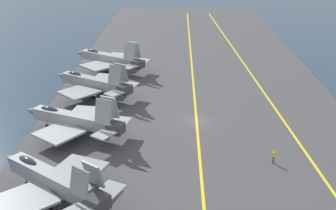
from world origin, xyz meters
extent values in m
plane|color=#23384C|center=(0.00, 0.00, 0.00)|extent=(2000.00, 2000.00, 0.00)
cube|color=#424244|center=(0.00, 0.00, 0.20)|extent=(194.14, 48.59, 0.40)
cube|color=yellow|center=(0.00, -13.36, 0.40)|extent=(174.35, 12.19, 0.01)
cube|color=yellow|center=(0.00, 0.00, 0.40)|extent=(174.73, 0.36, 0.01)
cube|color=gray|center=(-20.53, 16.37, 3.15)|extent=(8.28, 10.77, 1.73)
cone|color=#5B5E60|center=(-16.54, 22.05, 3.15)|extent=(2.64, 2.79, 1.65)
cube|color=#38383A|center=(-24.61, 10.55, 3.15)|extent=(2.74, 2.73, 1.47)
ellipsoid|color=#232D38|center=(-18.44, 19.34, 3.98)|extent=(2.45, 2.93, 0.95)
cube|color=gray|center=(-23.64, 18.06, 2.59)|extent=(7.38, 7.39, 0.28)
cube|color=gray|center=(-17.88, 14.02, 2.59)|extent=(6.80, 6.73, 0.28)
cube|color=gray|center=(-24.61, 12.13, 5.39)|extent=(2.00, 2.34, 2.71)
cube|color=gray|center=(-23.12, 11.09, 5.39)|extent=(2.00, 2.34, 2.71)
cube|color=gray|center=(-22.48, 9.65, 3.15)|extent=(3.49, 3.23, 0.20)
cylinder|color=#B2B2B7|center=(-17.98, 20.00, 1.34)|extent=(0.16, 0.16, 1.89)
cylinder|color=black|center=(-17.98, 20.00, 0.70)|extent=(0.52, 0.62, 0.60)
cylinder|color=#B2B2B7|center=(-22.22, 16.07, 1.34)|extent=(0.16, 0.16, 1.89)
cylinder|color=black|center=(-22.22, 16.07, 0.70)|extent=(0.52, 0.62, 0.60)
cylinder|color=#B2B2B7|center=(-20.23, 14.68, 1.34)|extent=(0.16, 0.16, 1.89)
cylinder|color=black|center=(-20.23, 14.68, 0.70)|extent=(0.52, 0.62, 0.60)
cube|color=#93999E|center=(-4.73, 17.89, 2.76)|extent=(6.19, 11.90, 1.67)
cone|color=#5B5E60|center=(-2.04, 24.43, 2.76)|extent=(2.35, 2.74, 1.59)
cube|color=#38383A|center=(-7.49, 11.19, 2.76)|extent=(2.53, 2.56, 1.42)
ellipsoid|color=#232D38|center=(-3.32, 21.31, 3.55)|extent=(1.98, 3.09, 0.92)
cube|color=#93999E|center=(-8.06, 18.81, 2.22)|extent=(7.30, 7.32, 0.28)
cube|color=#93999E|center=(-1.72, 16.20, 2.22)|extent=(5.90, 5.97, 0.28)
cube|color=#93999E|center=(-7.80, 12.74, 5.28)|extent=(1.81, 2.52, 3.32)
cube|color=#93999E|center=(-6.18, 12.07, 5.28)|extent=(1.81, 2.52, 3.32)
cube|color=#93999E|center=(-9.37, 12.50, 2.76)|extent=(3.60, 3.45, 0.20)
cube|color=#93999E|center=(-5.24, 10.79, 2.76)|extent=(3.23, 2.85, 0.20)
cylinder|color=#B2B2B7|center=(-3.01, 22.07, 1.16)|extent=(0.16, 0.16, 1.52)
cylinder|color=black|center=(-3.01, 22.07, 0.70)|extent=(0.43, 0.64, 0.60)
cylinder|color=#B2B2B7|center=(-6.28, 17.19, 1.16)|extent=(0.16, 0.16, 1.52)
cylinder|color=black|center=(-6.28, 17.19, 0.70)|extent=(0.43, 0.64, 0.60)
cylinder|color=#B2B2B7|center=(-4.12, 16.30, 1.16)|extent=(0.16, 0.16, 1.52)
cylinder|color=black|center=(-4.12, 16.30, 0.70)|extent=(0.43, 0.64, 0.60)
cube|color=gray|center=(10.13, 17.96, 2.93)|extent=(7.30, 11.39, 1.70)
cone|color=#5B5E60|center=(13.50, 24.10, 2.93)|extent=(2.51, 2.78, 1.61)
cube|color=#38383A|center=(6.67, 11.67, 2.93)|extent=(2.65, 2.65, 1.44)
ellipsoid|color=#232D38|center=(11.89, 21.17, 3.74)|extent=(2.23, 3.02, 0.93)
cube|color=gray|center=(6.79, 19.33, 2.38)|extent=(7.57, 7.55, 0.28)
cube|color=gray|center=(13.08, 15.87, 2.38)|extent=(6.63, 6.44, 0.28)
cube|color=gray|center=(6.52, 13.24, 5.44)|extent=(1.97, 2.48, 3.26)
cube|color=gray|center=(8.08, 12.38, 5.44)|extent=(1.97, 2.48, 3.26)
cube|color=gray|center=(4.94, 13.18, 2.93)|extent=(3.61, 3.53, 0.20)
cube|color=gray|center=(8.88, 11.02, 2.93)|extent=(3.39, 3.06, 0.20)
cylinder|color=#B2B2B7|center=(12.29, 21.89, 1.24)|extent=(0.16, 0.16, 1.69)
cylinder|color=black|center=(12.29, 21.89, 0.70)|extent=(0.48, 0.63, 0.60)
cylinder|color=#B2B2B7|center=(8.50, 17.46, 1.24)|extent=(0.16, 0.16, 1.69)
cylinder|color=black|center=(8.50, 17.46, 0.70)|extent=(0.48, 0.63, 0.60)
cylinder|color=#B2B2B7|center=(10.58, 16.31, 1.24)|extent=(0.16, 0.16, 1.69)
cylinder|color=black|center=(10.58, 16.31, 0.70)|extent=(0.48, 0.63, 0.60)
cube|color=#93999E|center=(24.68, 17.40, 2.90)|extent=(7.96, 12.01, 1.72)
cone|color=#5B5E60|center=(28.44, 23.87, 2.90)|extent=(2.64, 2.93, 1.63)
cube|color=#38383A|center=(20.83, 10.77, 2.90)|extent=(2.76, 2.80, 1.46)
ellipsoid|color=#232D38|center=(26.64, 20.78, 3.72)|extent=(2.39, 3.19, 0.95)
cube|color=#93999E|center=(21.39, 18.80, 2.34)|extent=(7.73, 7.74, 0.28)
cube|color=#93999E|center=(27.52, 15.24, 2.34)|extent=(6.71, 6.85, 0.28)
cube|color=#93999E|center=(20.75, 12.43, 5.39)|extent=(2.07, 2.60, 3.20)
cube|color=#93999E|center=(22.31, 11.52, 5.39)|extent=(2.07, 2.60, 3.20)
cube|color=#93999E|center=(19.14, 12.36, 2.90)|extent=(3.71, 3.67, 0.20)
cube|color=#93999E|center=(23.04, 10.09, 2.90)|extent=(3.47, 3.25, 0.20)
cylinder|color=#B2B2B7|center=(27.08, 21.54, 1.22)|extent=(0.16, 0.16, 1.64)
cylinder|color=black|center=(27.08, 21.54, 0.70)|extent=(0.49, 0.63, 0.60)
cylinder|color=#B2B2B7|center=(22.98, 16.87, 1.22)|extent=(0.16, 0.16, 1.64)
cylinder|color=black|center=(22.98, 16.87, 0.70)|extent=(0.49, 0.63, 0.60)
cylinder|color=#B2B2B7|center=(25.06, 15.66, 1.22)|extent=(0.16, 0.16, 1.64)
cylinder|color=black|center=(25.06, 15.66, 0.70)|extent=(0.49, 0.63, 0.60)
cylinder|color=#4C473D|center=(-12.13, -9.14, 0.87)|extent=(0.24, 0.24, 0.94)
cube|color=yellow|center=(-12.13, -9.14, 1.65)|extent=(0.46, 0.44, 0.62)
sphere|color=tan|center=(-12.13, -9.14, 2.09)|extent=(0.22, 0.22, 0.22)
sphere|color=yellow|center=(-12.13, -9.14, 2.15)|extent=(0.24, 0.24, 0.24)
camera|label=1|loc=(-58.20, 2.85, 27.70)|focal=45.00mm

